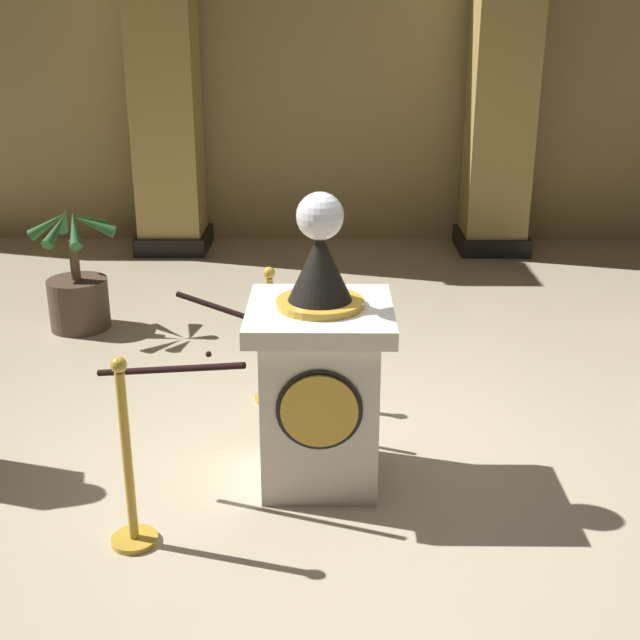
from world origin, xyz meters
name	(u,v)px	position (x,y,z in m)	size (l,w,h in m)	color
ground_plane	(335,460)	(0.00, 0.00, 0.00)	(12.67, 12.67, 0.00)	beige
back_wall	(333,70)	(0.00, 5.38, 1.94)	(12.67, 0.16, 3.88)	tan
pedestal_clock	(320,375)	(-0.09, -0.20, 0.66)	(0.80, 0.80, 1.70)	silver
stanchion_near	(271,356)	(-0.44, 0.84, 0.34)	(0.24, 0.24, 0.98)	gold
stanchion_far	(129,481)	(-1.04, -0.85, 0.36)	(0.24, 0.24, 1.04)	gold
velvet_rope	(208,340)	(-0.74, 0.00, 0.79)	(1.16, 1.18, 0.22)	black
column_left	(165,82)	(-1.82, 4.82, 1.85)	(0.83, 0.83, 3.73)	black
column_right	(503,83)	(1.82, 4.82, 1.85)	(0.81, 0.81, 3.73)	black
potted_palm_left	(78,291)	(-2.18, 2.26, 0.34)	(0.75, 0.68, 1.09)	#4C3828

